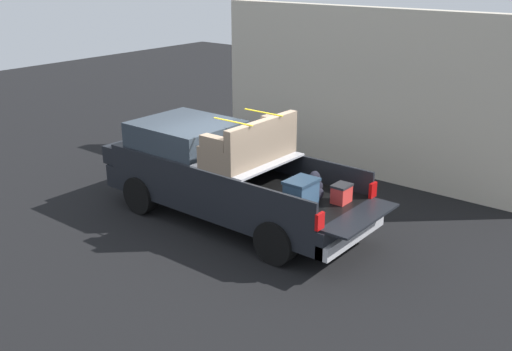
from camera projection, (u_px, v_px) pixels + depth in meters
name	position (u px, v px, depth m)	size (l,w,h in m)	color
ground_plane	(233.00, 220.00, 12.01)	(40.00, 40.00, 0.00)	black
pickup_truck	(219.00, 172.00, 11.89)	(6.05, 2.06, 2.23)	black
building_facade	(368.00, 94.00, 13.96)	(8.20, 0.36, 3.98)	beige
trash_can	(227.00, 141.00, 15.53)	(0.60, 0.60, 0.98)	#3F4C66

